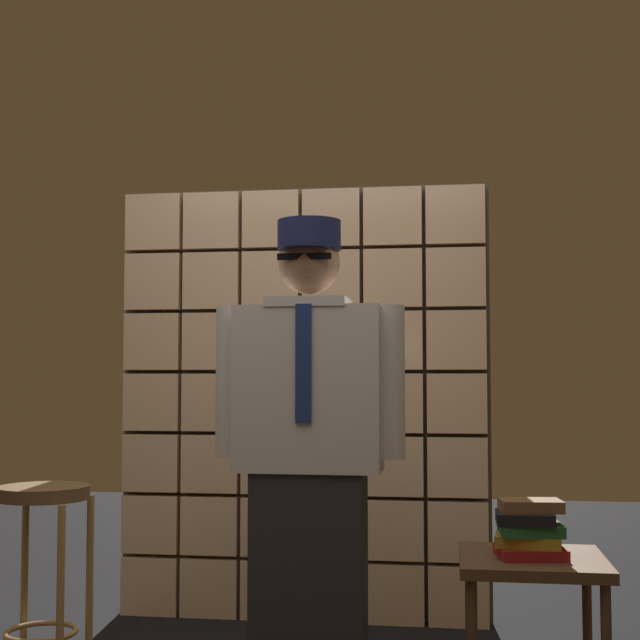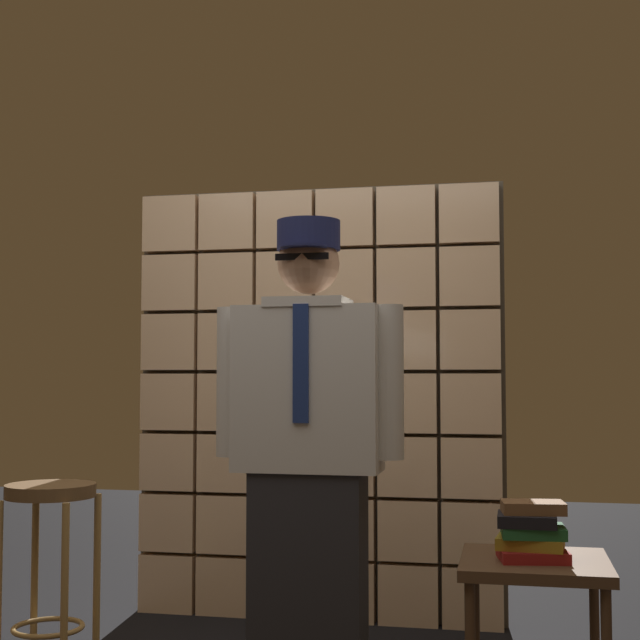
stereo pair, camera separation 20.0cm
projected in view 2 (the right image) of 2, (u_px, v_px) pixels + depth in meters
glass_block_wall at (316, 402)px, 4.49m from camera, size 1.83×0.10×2.14m
standing_person at (308, 451)px, 3.28m from camera, size 0.69×0.29×1.74m
bar_stool at (50, 536)px, 3.47m from camera, size 0.34×0.34×0.77m
side_table at (535, 579)px, 3.25m from camera, size 0.52×0.52×0.53m
book_stack at (531, 532)px, 3.23m from camera, size 0.26×0.22×0.20m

